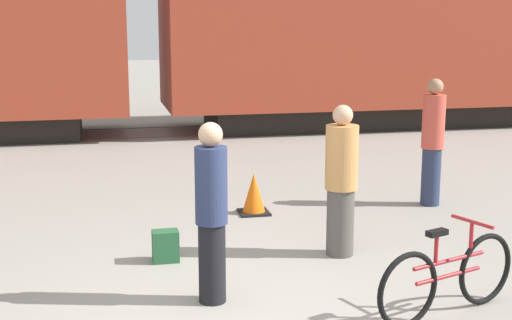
# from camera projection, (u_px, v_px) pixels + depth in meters

# --- Properties ---
(ground_plane) EXTENTS (80.00, 80.00, 0.00)m
(ground_plane) POSITION_uv_depth(u_px,v_px,m) (232.00, 318.00, 6.21)
(ground_plane) COLOR gray
(rail_near) EXTENTS (38.61, 0.07, 0.01)m
(rail_near) POSITION_uv_depth(u_px,v_px,m) (150.00, 137.00, 15.65)
(rail_near) COLOR #4C4238
(rail_near) RESTS_ON ground_plane
(rail_far) EXTENTS (38.61, 0.07, 0.01)m
(rail_far) POSITION_uv_depth(u_px,v_px,m) (145.00, 128.00, 17.02)
(rail_far) COLOR #4C4238
(rail_far) RESTS_ON ground_plane
(bicycle_maroon) EXTENTS (1.55, 0.61, 0.83)m
(bicycle_maroon) POSITION_uv_depth(u_px,v_px,m) (448.00, 277.00, 6.21)
(bicycle_maroon) COLOR black
(bicycle_maroon) RESTS_ON ground_plane
(person_in_navy) EXTENTS (0.29, 0.29, 1.67)m
(person_in_navy) POSITION_uv_depth(u_px,v_px,m) (211.00, 212.00, 6.42)
(person_in_navy) COLOR black
(person_in_navy) RESTS_ON ground_plane
(person_in_red) EXTENTS (0.31, 0.31, 1.77)m
(person_in_red) POSITION_uv_depth(u_px,v_px,m) (433.00, 141.00, 9.83)
(person_in_red) COLOR #283351
(person_in_red) RESTS_ON ground_plane
(person_in_tan) EXTENTS (0.36, 0.36, 1.67)m
(person_in_tan) POSITION_uv_depth(u_px,v_px,m) (341.00, 181.00, 7.73)
(person_in_tan) COLOR #514C47
(person_in_tan) RESTS_ON ground_plane
(backpack) EXTENTS (0.28, 0.20, 0.34)m
(backpack) POSITION_uv_depth(u_px,v_px,m) (166.00, 246.00, 7.64)
(backpack) COLOR #235633
(backpack) RESTS_ON ground_plane
(traffic_cone) EXTENTS (0.40, 0.40, 0.55)m
(traffic_cone) POSITION_uv_depth(u_px,v_px,m) (254.00, 195.00, 9.51)
(traffic_cone) COLOR black
(traffic_cone) RESTS_ON ground_plane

